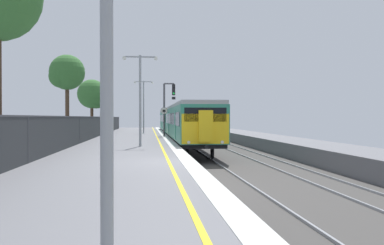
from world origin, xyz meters
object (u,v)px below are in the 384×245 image
object	(u,v)px
signal_gantry	(167,103)
commuter_train_at_platform	(180,121)
speed_limit_sign	(164,118)
background_tree_centre	(66,74)
platform_lamp_far	(144,102)
background_tree_left	(93,95)
platform_lamp_mid	(140,92)

from	to	relation	value
signal_gantry	commuter_train_at_platform	bearing A→B (deg)	73.30
speed_limit_sign	background_tree_centre	world-z (taller)	background_tree_centre
platform_lamp_far	background_tree_left	bearing A→B (deg)	123.42
platform_lamp_mid	background_tree_left	xyz separation A→B (m)	(-6.38, 29.91, 1.33)
speed_limit_sign	platform_lamp_mid	xyz separation A→B (m)	(-1.81, -11.55, 1.50)
commuter_train_at_platform	platform_lamp_far	distance (m)	4.42
platform_lamp_far	background_tree_left	size ratio (longest dim) A/B	0.86
background_tree_left	signal_gantry	bearing A→B (deg)	-61.88
speed_limit_sign	platform_lamp_mid	size ratio (longest dim) A/B	0.48
speed_limit_sign	platform_lamp_far	xyz separation A→B (m)	(-1.81, 8.70, 1.64)
commuter_train_at_platform	signal_gantry	world-z (taller)	signal_gantry
speed_limit_sign	background_tree_centre	size ratio (longest dim) A/B	0.36
commuter_train_at_platform	platform_lamp_far	size ratio (longest dim) A/B	7.26
speed_limit_sign	background_tree_left	bearing A→B (deg)	114.03
platform_lamp_mid	platform_lamp_far	size ratio (longest dim) A/B	0.95
commuter_train_at_platform	background_tree_left	size ratio (longest dim) A/B	6.22
background_tree_left	background_tree_centre	distance (m)	17.83
commuter_train_at_platform	platform_lamp_far	xyz separation A→B (m)	(-3.66, 1.49, 1.99)
commuter_train_at_platform	background_tree_left	world-z (taller)	background_tree_left
background_tree_left	platform_lamp_far	bearing A→B (deg)	-56.58
signal_gantry	platform_lamp_far	world-z (taller)	platform_lamp_far
speed_limit_sign	platform_lamp_far	size ratio (longest dim) A/B	0.46
platform_lamp_far	signal_gantry	bearing A→B (deg)	-71.02
speed_limit_sign	background_tree_centre	bearing A→B (deg)	176.06
signal_gantry	platform_lamp_mid	bearing A→B (deg)	-98.98
commuter_train_at_platform	background_tree_centre	distance (m)	12.74
speed_limit_sign	background_tree_left	distance (m)	20.31
platform_lamp_far	background_tree_left	distance (m)	11.65
signal_gantry	speed_limit_sign	xyz separation A→B (m)	(-0.38, -2.33, -1.37)
speed_limit_sign	platform_lamp_mid	distance (m)	11.78
background_tree_centre	commuter_train_at_platform	bearing A→B (deg)	33.40
signal_gantry	platform_lamp_far	bearing A→B (deg)	108.98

